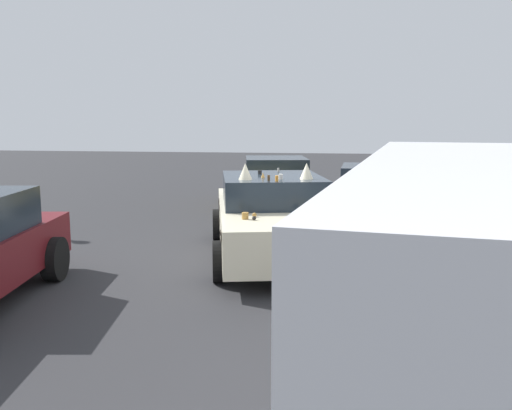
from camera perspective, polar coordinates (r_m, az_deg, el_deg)
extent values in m
plane|color=#2D2D30|center=(9.48, 1.80, -5.43)|extent=(60.00, 60.00, 0.00)
cube|color=beige|center=(9.35, 1.82, -1.93)|extent=(4.88, 2.81, 0.66)
cube|color=#1E2833|center=(9.44, 1.72, 1.66)|extent=(2.39, 2.10, 0.48)
cylinder|color=black|center=(8.21, 9.43, -5.61)|extent=(0.64, 0.35, 0.61)
cylinder|color=black|center=(7.97, -3.79, -5.94)|extent=(0.64, 0.35, 0.61)
cylinder|color=black|center=(10.92, 5.88, -1.91)|extent=(0.64, 0.35, 0.61)
cylinder|color=black|center=(10.74, -3.98, -2.06)|extent=(0.64, 0.35, 0.61)
ellipsoid|color=black|center=(8.89, 8.17, -3.32)|extent=(0.15, 0.05, 0.09)
ellipsoid|color=black|center=(10.26, -3.87, -1.68)|extent=(0.13, 0.05, 0.15)
ellipsoid|color=black|center=(10.77, -3.90, -0.95)|extent=(0.15, 0.05, 0.16)
ellipsoid|color=black|center=(7.95, -3.67, -5.18)|extent=(0.19, 0.06, 0.14)
ellipsoid|color=black|center=(10.17, -3.88, -0.31)|extent=(0.11, 0.04, 0.13)
ellipsoid|color=black|center=(9.91, 6.84, -2.03)|extent=(0.17, 0.06, 0.11)
ellipsoid|color=black|center=(7.51, -3.66, -3.36)|extent=(0.13, 0.05, 0.14)
ellipsoid|color=black|center=(7.79, -3.68, -3.70)|extent=(0.18, 0.06, 0.15)
ellipsoid|color=black|center=(8.61, -3.75, -2.92)|extent=(0.18, 0.06, 0.09)
ellipsoid|color=black|center=(8.11, 9.38, -3.01)|extent=(0.10, 0.04, 0.14)
ellipsoid|color=black|center=(10.68, -3.91, 0.30)|extent=(0.15, 0.05, 0.15)
ellipsoid|color=black|center=(10.53, -3.89, -1.49)|extent=(0.12, 0.05, 0.11)
cylinder|color=#A87A38|center=(7.90, -1.15, -1.14)|extent=(0.13, 0.13, 0.10)
cone|color=orange|center=(7.37, 6.70, -1.81)|extent=(0.10, 0.10, 0.13)
sphere|color=silver|center=(7.88, 3.65, -1.31)|extent=(0.06, 0.06, 0.06)
sphere|color=black|center=(7.82, -0.20, -1.38)|extent=(0.06, 0.06, 0.06)
sphere|color=black|center=(8.14, 4.93, -0.89)|extent=(0.10, 0.10, 0.10)
sphere|color=#A87A38|center=(8.07, -0.17, -1.04)|extent=(0.07, 0.07, 0.07)
cone|color=gray|center=(7.40, 4.90, -1.99)|extent=(0.09, 0.09, 0.07)
cylinder|color=silver|center=(7.56, 4.03, -1.62)|extent=(0.08, 0.08, 0.10)
cylinder|color=tan|center=(7.70, 6.86, -1.38)|extent=(0.09, 0.09, 0.12)
cylinder|color=#51381E|center=(8.66, 1.34, 2.88)|extent=(0.05, 0.05, 0.09)
cylinder|color=black|center=(9.68, 0.40, 3.46)|extent=(0.10, 0.10, 0.07)
cylinder|color=gray|center=(10.17, 2.36, 3.72)|extent=(0.04, 0.04, 0.07)
cylinder|color=orange|center=(8.54, 2.20, 2.81)|extent=(0.06, 0.06, 0.09)
cylinder|color=orange|center=(9.24, -1.02, 3.30)|extent=(0.06, 0.06, 0.10)
cylinder|color=silver|center=(8.80, 2.61, 2.98)|extent=(0.09, 0.09, 0.09)
cone|color=#A87A38|center=(9.08, 0.73, 3.18)|extent=(0.09, 0.09, 0.09)
cone|color=beige|center=(8.91, 5.34, 3.59)|extent=(0.22, 0.22, 0.26)
cone|color=beige|center=(8.79, -1.13, 3.55)|extent=(0.22, 0.22, 0.26)
cube|color=#1E2833|center=(5.36, 24.41, -0.17)|extent=(0.37, 1.83, 0.65)
cylinder|color=black|center=(5.40, 12.36, -12.89)|extent=(0.75, 0.34, 0.72)
cube|color=black|center=(12.01, 12.80, 0.39)|extent=(4.06, 1.92, 0.69)
cube|color=#1E2833|center=(11.85, 12.90, 3.01)|extent=(1.70, 1.67, 0.43)
cylinder|color=black|center=(13.28, 8.79, 0.02)|extent=(0.64, 0.25, 0.63)
cylinder|color=black|center=(13.33, 16.44, -0.21)|extent=(0.64, 0.25, 0.63)
cylinder|color=black|center=(10.85, 8.20, -1.96)|extent=(0.64, 0.25, 0.63)
cylinder|color=black|center=(10.90, 17.57, -2.24)|extent=(0.64, 0.25, 0.63)
cube|color=gold|center=(14.94, 2.02, 2.17)|extent=(4.19, 2.39, 0.61)
cube|color=#1E2833|center=(14.54, 2.11, 4.10)|extent=(2.08, 1.89, 0.46)
cylinder|color=black|center=(16.16, -1.39, 1.77)|extent=(0.70, 0.33, 0.67)
cylinder|color=black|center=(16.26, 4.89, 1.78)|extent=(0.70, 0.33, 0.67)
cylinder|color=black|center=(13.74, -1.39, 0.50)|extent=(0.70, 0.33, 0.67)
cylinder|color=black|center=(13.85, 5.98, 0.52)|extent=(0.70, 0.33, 0.67)
cylinder|color=black|center=(8.54, -20.39, -5.34)|extent=(0.68, 0.31, 0.65)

